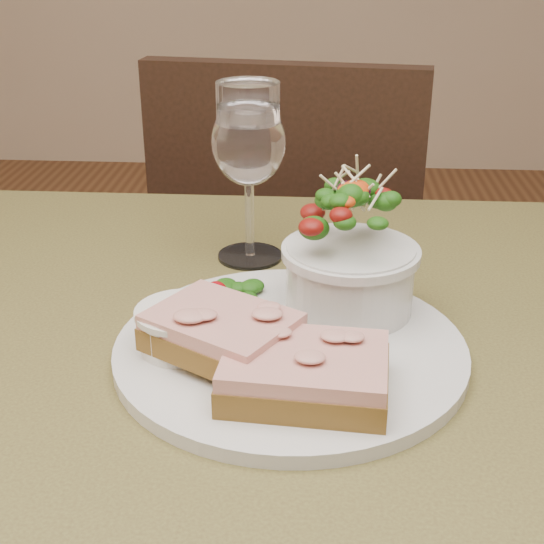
# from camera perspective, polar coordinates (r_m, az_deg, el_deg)

# --- Properties ---
(cafe_table) EXTENTS (0.80, 0.80, 0.75)m
(cafe_table) POSITION_cam_1_polar(r_m,az_deg,el_deg) (0.70, -0.98, -13.17)
(cafe_table) COLOR #43391C
(cafe_table) RESTS_ON ground
(chair_far) EXTENTS (0.47, 0.47, 0.90)m
(chair_far) POSITION_cam_1_polar(r_m,az_deg,el_deg) (1.49, 1.93, -7.04)
(chair_far) COLOR black
(chair_far) RESTS_ON ground
(dinner_plate) EXTENTS (0.29, 0.29, 0.01)m
(dinner_plate) POSITION_cam_1_polar(r_m,az_deg,el_deg) (0.64, 1.39, -5.84)
(dinner_plate) COLOR silver
(dinner_plate) RESTS_ON cafe_table
(sandwich_front) EXTENTS (0.13, 0.10, 0.03)m
(sandwich_front) POSITION_cam_1_polar(r_m,az_deg,el_deg) (0.57, 2.51, -7.58)
(sandwich_front) COLOR #4D3414
(sandwich_front) RESTS_ON dinner_plate
(sandwich_back) EXTENTS (0.14, 0.13, 0.03)m
(sandwich_back) POSITION_cam_1_polar(r_m,az_deg,el_deg) (0.61, -3.78, -4.52)
(sandwich_back) COLOR #4D3414
(sandwich_back) RESTS_ON dinner_plate
(ramekin) EXTENTS (0.07, 0.07, 0.04)m
(ramekin) POSITION_cam_1_polar(r_m,az_deg,el_deg) (0.62, -6.80, -4.08)
(ramekin) COLOR silver
(ramekin) RESTS_ON dinner_plate
(salad_bowl) EXTENTS (0.11, 0.11, 0.13)m
(salad_bowl) POSITION_cam_1_polar(r_m,az_deg,el_deg) (0.67, 5.96, 1.75)
(salad_bowl) COLOR silver
(salad_bowl) RESTS_ON dinner_plate
(garnish) EXTENTS (0.05, 0.04, 0.02)m
(garnish) POSITION_cam_1_polar(r_m,az_deg,el_deg) (0.70, -3.38, -1.61)
(garnish) COLOR #133A0A
(garnish) RESTS_ON dinner_plate
(wine_glass) EXTENTS (0.08, 0.08, 0.18)m
(wine_glass) POSITION_cam_1_polar(r_m,az_deg,el_deg) (0.78, -1.77, 9.38)
(wine_glass) COLOR white
(wine_glass) RESTS_ON cafe_table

